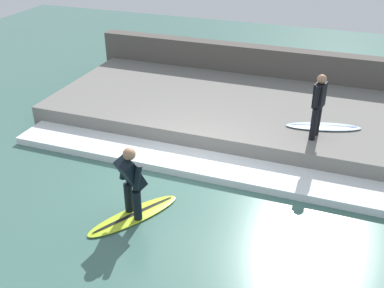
{
  "coord_description": "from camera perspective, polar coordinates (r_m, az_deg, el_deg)",
  "views": [
    {
      "loc": [
        -7.69,
        -2.93,
        5.45
      ],
      "look_at": [
        0.34,
        0.0,
        0.7
      ],
      "focal_mm": 42.0,
      "sensor_mm": 36.0,
      "label": 1
    }
  ],
  "objects": [
    {
      "name": "surfboard_waiting_near",
      "position": [
        11.28,
        16.33,
        2.14
      ],
      "size": [
        0.9,
        1.84,
        0.07
      ],
      "color": "silver",
      "rests_on": "concrete_ledge"
    },
    {
      "name": "ground_plane",
      "position": [
        9.87,
        -0.68,
        -4.46
      ],
      "size": [
        28.0,
        28.0,
        0.0
      ],
      "primitive_type": "plane",
      "color": "#426B60"
    },
    {
      "name": "wave_foam_crest",
      "position": [
        10.25,
        0.39,
        -2.48
      ],
      "size": [
        1.04,
        9.11,
        0.17
      ],
      "primitive_type": "cube",
      "color": "white",
      "rests_on": "ground_plane"
    },
    {
      "name": "surfer_riding",
      "position": [
        8.36,
        -7.74,
        -4.45
      ],
      "size": [
        0.62,
        0.62,
        1.46
      ],
      "color": "black",
      "rests_on": "surfboard_riding"
    },
    {
      "name": "back_wall",
      "position": [
        14.52,
        7.4,
        9.67
      ],
      "size": [
        0.5,
        10.07,
        1.37
      ],
      "primitive_type": "cube",
      "color": "#544F49",
      "rests_on": "ground_plane"
    },
    {
      "name": "concrete_ledge",
      "position": [
        12.46,
        4.63,
        4.39
      ],
      "size": [
        4.4,
        9.59,
        0.53
      ],
      "primitive_type": "cube",
      "color": "slate",
      "rests_on": "ground_plane"
    },
    {
      "name": "surfer_waiting_near",
      "position": [
        10.44,
        15.75,
        5.05
      ],
      "size": [
        0.51,
        0.28,
        1.52
      ],
      "color": "black",
      "rests_on": "concrete_ledge"
    },
    {
      "name": "surfboard_riding",
      "position": [
        8.85,
        -7.38,
        -8.97
      ],
      "size": [
        1.95,
        1.45,
        0.07
      ],
      "color": "#BFE02D",
      "rests_on": "ground_plane"
    }
  ]
}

